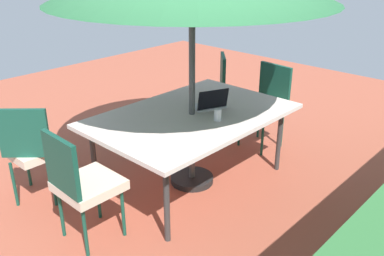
{
  "coord_description": "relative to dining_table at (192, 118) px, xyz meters",
  "views": [
    {
      "loc": [
        2.74,
        2.57,
        2.24
      ],
      "look_at": [
        0.0,
        0.0,
        0.61
      ],
      "focal_mm": 39.11,
      "sensor_mm": 36.0,
      "label": 1
    }
  ],
  "objects": [
    {
      "name": "laptop",
      "position": [
        -0.23,
        0.03,
        0.09
      ],
      "size": [
        0.39,
        0.35,
        0.21
      ],
      "rotation": [
        0.0,
        0.0,
        -0.39
      ],
      "color": "#B7B7BC",
      "rests_on": "dining_table"
    },
    {
      "name": "dining_table",
      "position": [
        0.0,
        0.0,
        0.0
      ],
      "size": [
        1.95,
        1.29,
        0.76
      ],
      "color": "silver",
      "rests_on": "ground_plane"
    },
    {
      "name": "chair_east",
      "position": [
        1.27,
        -0.0,
        -0.16
      ],
      "size": [
        0.46,
        0.46,
        0.98
      ],
      "rotation": [
        0.0,
        0.0,
        4.69
      ],
      "color": "beige",
      "rests_on": "ground_plane"
    },
    {
      "name": "chair_southeast",
      "position": [
        1.23,
        -0.85,
        -0.16
      ],
      "size": [
        0.59,
        0.59,
        0.98
      ],
      "rotation": [
        0.0,
        0.0,
        5.48
      ],
      "color": "beige",
      "rests_on": "ground_plane"
    },
    {
      "name": "chair_southwest",
      "position": [
        -1.22,
        -0.8,
        -0.16
      ],
      "size": [
        0.59,
        0.59,
        0.98
      ],
      "rotation": [
        0.0,
        0.0,
        0.75
      ],
      "color": "beige",
      "rests_on": "ground_plane"
    },
    {
      "name": "chair_west",
      "position": [
        -1.25,
        0.03,
        -0.16
      ],
      "size": [
        0.48,
        0.47,
        0.98
      ],
      "rotation": [
        0.0,
        0.0,
        1.48
      ],
      "color": "beige",
      "rests_on": "ground_plane"
    },
    {
      "name": "cup",
      "position": [
        -0.04,
        0.29,
        0.1
      ],
      "size": [
        0.07,
        0.07,
        0.11
      ],
      "primitive_type": "cylinder",
      "color": "white",
      "rests_on": "dining_table"
    },
    {
      "name": "ground_plane",
      "position": [
        0.0,
        0.0,
        -0.72
      ],
      "size": [
        10.0,
        10.0,
        0.02
      ],
      "primitive_type": "cube",
      "color": "#9E4C38"
    }
  ]
}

